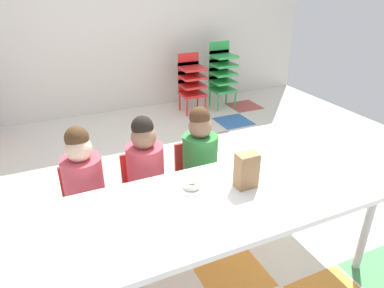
# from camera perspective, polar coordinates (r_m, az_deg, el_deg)

# --- Properties ---
(ground_plane) EXTENTS (6.11, 4.90, 0.02)m
(ground_plane) POSITION_cam_1_polar(r_m,az_deg,el_deg) (3.06, -2.19, -9.25)
(ground_plane) COLOR silver
(back_wall) EXTENTS (6.11, 0.10, 2.74)m
(back_wall) POSITION_cam_1_polar(r_m,az_deg,el_deg) (4.88, -14.41, 20.76)
(back_wall) COLOR beige
(back_wall) RESTS_ON ground_plane
(craft_table) EXTENTS (2.11, 0.77, 0.60)m
(craft_table) POSITION_cam_1_polar(r_m,az_deg,el_deg) (2.02, 2.07, -10.57)
(craft_table) COLOR white
(craft_table) RESTS_ON ground_plane
(seated_child_near_camera) EXTENTS (0.33, 0.33, 0.92)m
(seated_child_near_camera) POSITION_cam_1_polar(r_m,az_deg,el_deg) (2.39, -17.37, -5.50)
(seated_child_near_camera) COLOR red
(seated_child_near_camera) RESTS_ON ground_plane
(seated_child_middle_seat) EXTENTS (0.32, 0.32, 0.92)m
(seated_child_middle_seat) POSITION_cam_1_polar(r_m,az_deg,el_deg) (2.46, -7.68, -3.56)
(seated_child_middle_seat) COLOR red
(seated_child_middle_seat) RESTS_ON ground_plane
(seated_child_far_right) EXTENTS (0.32, 0.32, 0.92)m
(seated_child_far_right) POSITION_cam_1_polar(r_m,az_deg,el_deg) (2.59, 1.23, -1.68)
(seated_child_far_right) COLOR red
(seated_child_far_right) RESTS_ON ground_plane
(kid_chair_red_stack) EXTENTS (0.32, 0.30, 0.80)m
(kid_chair_red_stack) POSITION_cam_1_polar(r_m,az_deg,el_deg) (4.87, -0.13, 10.52)
(kid_chair_red_stack) COLOR red
(kid_chair_red_stack) RESTS_ON ground_plane
(kid_chair_green_stack) EXTENTS (0.32, 0.30, 0.92)m
(kid_chair_green_stack) POSITION_cam_1_polar(r_m,az_deg,el_deg) (5.06, 4.91, 11.75)
(kid_chair_green_stack) COLOR green
(kid_chair_green_stack) RESTS_ON ground_plane
(paper_bag_brown) EXTENTS (0.13, 0.09, 0.22)m
(paper_bag_brown) POSITION_cam_1_polar(r_m,az_deg,el_deg) (2.10, 8.91, -4.28)
(paper_bag_brown) COLOR #9E754C
(paper_bag_brown) RESTS_ON craft_table
(paper_plate_near_edge) EXTENTS (0.18, 0.18, 0.01)m
(paper_plate_near_edge) POSITION_cam_1_polar(r_m,az_deg,el_deg) (2.11, -0.02, -7.21)
(paper_plate_near_edge) COLOR white
(paper_plate_near_edge) RESTS_ON craft_table
(donut_powdered_on_plate) EXTENTS (0.11, 0.11, 0.03)m
(donut_powdered_on_plate) POSITION_cam_1_polar(r_m,az_deg,el_deg) (2.10, -0.02, -6.76)
(donut_powdered_on_plate) COLOR white
(donut_powdered_on_plate) RESTS_ON craft_table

